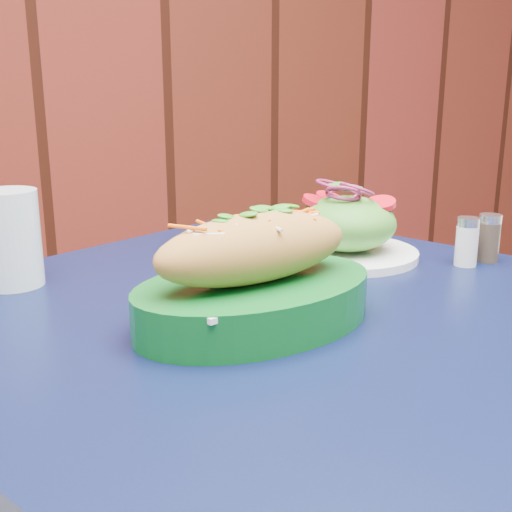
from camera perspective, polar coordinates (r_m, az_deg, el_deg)
cafe_table at (r=0.80m, az=2.29°, el=-10.26°), size 1.02×1.02×0.75m
banh_mi_basket at (r=0.69m, az=-0.08°, el=-2.08°), size 0.30×0.21×0.13m
salad_plate at (r=0.96m, az=8.01°, el=2.42°), size 0.22×0.22×0.12m
water_glass at (r=0.87m, az=-21.03°, el=1.46°), size 0.08×0.08×0.12m
salt_shaker at (r=0.96m, az=18.23°, el=1.22°), size 0.03×0.03×0.07m
pepper_shaker at (r=0.99m, az=19.98°, el=1.52°), size 0.03×0.03×0.07m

